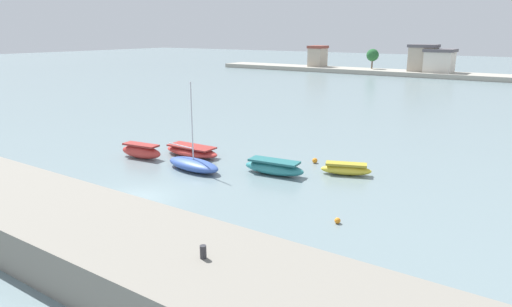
{
  "coord_description": "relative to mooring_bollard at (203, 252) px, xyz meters",
  "views": [
    {
      "loc": [
        22.0,
        -18.62,
        10.47
      ],
      "look_at": [
        1.69,
        11.1,
        0.78
      ],
      "focal_mm": 32.0,
      "sensor_mm": 36.0,
      "label": 1
    }
  ],
  "objects": [
    {
      "name": "ground_plane",
      "position": [
        -11.47,
        6.77,
        -2.37
      ],
      "size": [
        400.0,
        400.0,
        0.0
      ],
      "primitive_type": "plane",
      "color": "slate"
    },
    {
      "name": "moored_boat_0",
      "position": [
        -18.63,
        13.53,
        -1.77
      ],
      "size": [
        4.13,
        1.73,
        1.24
      ],
      "rotation": [
        0.0,
        0.0,
        0.12
      ],
      "color": "#C63833",
      "rests_on": "ground"
    },
    {
      "name": "moored_boat_2",
      "position": [
        -12.61,
        13.38,
        -1.89
      ],
      "size": [
        5.38,
        2.44,
        6.84
      ],
      "rotation": [
        0.0,
        0.0,
        -0.1
      ],
      "color": "#3856A8",
      "rests_on": "ground"
    },
    {
      "name": "mooring_buoy_1",
      "position": [
        -5.73,
        20.5,
        -2.16
      ],
      "size": [
        0.43,
        0.43,
        0.43
      ],
      "primitive_type": "sphere",
      "color": "orange",
      "rests_on": "ground"
    },
    {
      "name": "mooring_buoy_0",
      "position": [
        0.91,
        10.34,
        -2.2
      ],
      "size": [
        0.34,
        0.34,
        0.34
      ],
      "primitive_type": "sphere",
      "color": "orange",
      "rests_on": "ground"
    },
    {
      "name": "distant_shoreline",
      "position": [
        -8.55,
        101.67,
        -0.38
      ],
      "size": [
        127.18,
        8.66,
        7.44
      ],
      "color": "#9E998C",
      "rests_on": "ground"
    },
    {
      "name": "moored_boat_4",
      "position": [
        -2.37,
        19.02,
        -1.94
      ],
      "size": [
        3.92,
        2.4,
        0.91
      ],
      "rotation": [
        0.0,
        0.0,
        0.37
      ],
      "color": "yellow",
      "rests_on": "ground"
    },
    {
      "name": "seawall_embankment",
      "position": [
        -11.47,
        0.04,
        -1.32
      ],
      "size": [
        88.54,
        6.23,
        2.11
      ],
      "primitive_type": "cube",
      "color": "gray",
      "rests_on": "ground"
    },
    {
      "name": "mooring_bollard",
      "position": [
        0.0,
        0.0,
        0.0
      ],
      "size": [
        0.25,
        0.25,
        0.52
      ],
      "primitive_type": "cylinder",
      "color": "#2D2D33",
      "rests_on": "seawall_embankment"
    },
    {
      "name": "moored_boat_3",
      "position": [
        -6.89,
        16.04,
        -1.84
      ],
      "size": [
        4.95,
        2.08,
        1.11
      ],
      "rotation": [
        0.0,
        0.0,
        0.11
      ],
      "color": "teal",
      "rests_on": "ground"
    },
    {
      "name": "moored_boat_1",
      "position": [
        -15.55,
        16.45,
        -1.94
      ],
      "size": [
        5.42,
        2.13,
        0.91
      ],
      "rotation": [
        0.0,
        0.0,
        0.03
      ],
      "color": "#C63833",
      "rests_on": "ground"
    }
  ]
}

